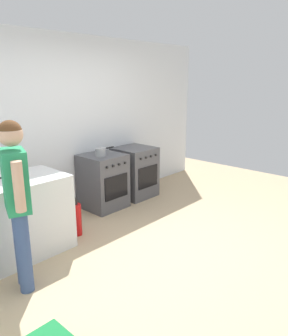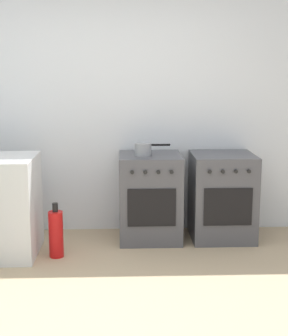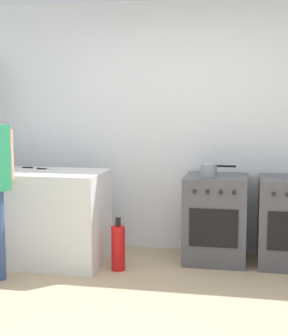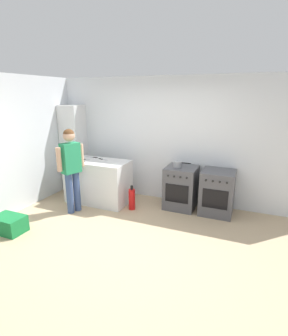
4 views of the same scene
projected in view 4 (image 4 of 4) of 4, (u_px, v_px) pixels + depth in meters
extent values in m
plane|color=tan|center=(132.00, 242.00, 4.12)|extent=(8.00, 8.00, 0.00)
cube|color=silver|center=(171.00, 140.00, 5.50)|extent=(6.00, 0.10, 2.60)
cube|color=silver|center=(19.00, 144.00, 5.09)|extent=(0.10, 3.10, 2.60)
cube|color=silver|center=(98.00, 181.00, 5.57)|extent=(1.30, 0.70, 0.90)
cube|color=#4C4C51|center=(181.00, 187.00, 5.28)|extent=(0.60, 0.60, 0.85)
cube|color=black|center=(177.00, 194.00, 5.01)|extent=(0.45, 0.01, 0.36)
cylinder|color=black|center=(173.00, 168.00, 5.11)|extent=(0.19, 0.19, 0.01)
cylinder|color=black|center=(187.00, 170.00, 5.00)|extent=(0.19, 0.19, 0.01)
cylinder|color=black|center=(177.00, 165.00, 5.32)|extent=(0.19, 0.19, 0.01)
cylinder|color=black|center=(190.00, 167.00, 5.22)|extent=(0.19, 0.19, 0.01)
cylinder|color=black|center=(168.00, 176.00, 4.98)|extent=(0.04, 0.02, 0.04)
cylinder|color=black|center=(174.00, 177.00, 4.93)|extent=(0.04, 0.02, 0.04)
cylinder|color=black|center=(180.00, 177.00, 4.89)|extent=(0.04, 0.02, 0.04)
cylinder|color=black|center=(187.00, 178.00, 4.84)|extent=(0.04, 0.02, 0.04)
cube|color=#4C4C51|center=(217.00, 192.00, 5.01)|extent=(0.61, 0.60, 0.85)
cube|color=black|center=(215.00, 199.00, 4.74)|extent=(0.46, 0.01, 0.36)
cylinder|color=black|center=(211.00, 172.00, 4.84)|extent=(0.19, 0.19, 0.01)
cylinder|color=black|center=(226.00, 174.00, 4.74)|extent=(0.19, 0.19, 0.01)
cylinder|color=black|center=(213.00, 169.00, 5.05)|extent=(0.19, 0.19, 0.01)
cylinder|color=black|center=(227.00, 170.00, 4.95)|extent=(0.19, 0.19, 0.01)
cylinder|color=black|center=(206.00, 180.00, 4.71)|extent=(0.04, 0.02, 0.04)
cylinder|color=black|center=(213.00, 181.00, 4.67)|extent=(0.04, 0.02, 0.04)
cylinder|color=black|center=(220.00, 182.00, 4.62)|extent=(0.04, 0.02, 0.04)
cylinder|color=black|center=(227.00, 183.00, 4.58)|extent=(0.04, 0.02, 0.04)
cylinder|color=gray|center=(178.00, 164.00, 5.12)|extent=(0.16, 0.16, 0.12)
cylinder|color=black|center=(186.00, 163.00, 5.05)|extent=(0.18, 0.02, 0.02)
cube|color=silver|center=(75.00, 161.00, 5.43)|extent=(0.22, 0.08, 0.01)
cube|color=black|center=(82.00, 161.00, 5.40)|extent=(0.11, 0.05, 0.01)
cube|color=silver|center=(105.00, 160.00, 5.51)|extent=(0.14, 0.07, 0.01)
cube|color=black|center=(101.00, 159.00, 5.58)|extent=(0.11, 0.05, 0.01)
cube|color=silver|center=(89.00, 157.00, 5.77)|extent=(0.20, 0.04, 0.01)
cube|color=black|center=(95.00, 157.00, 5.71)|extent=(0.11, 0.03, 0.01)
cube|color=silver|center=(88.00, 160.00, 5.53)|extent=(0.10, 0.04, 0.01)
cube|color=black|center=(83.00, 159.00, 5.56)|extent=(0.11, 0.04, 0.01)
cylinder|color=#384C7A|center=(70.00, 193.00, 5.03)|extent=(0.13, 0.13, 0.80)
cylinder|color=#384C7A|center=(77.00, 191.00, 5.14)|extent=(0.13, 0.13, 0.80)
cube|color=#268C59|center=(71.00, 158.00, 4.90)|extent=(0.30, 0.39, 0.57)
cylinder|color=tan|center=(59.00, 160.00, 4.72)|extent=(0.09, 0.09, 0.44)
cylinder|color=tan|center=(81.00, 155.00, 5.06)|extent=(0.09, 0.09, 0.44)
sphere|color=tan|center=(69.00, 136.00, 4.78)|extent=(0.22, 0.22, 0.22)
sphere|color=brown|center=(69.00, 135.00, 4.78)|extent=(0.21, 0.21, 0.21)
cylinder|color=red|center=(132.00, 199.00, 5.23)|extent=(0.13, 0.13, 0.42)
cylinder|color=black|center=(132.00, 188.00, 5.17)|extent=(0.05, 0.05, 0.08)
cube|color=#197238|center=(9.00, 224.00, 4.38)|extent=(0.52, 0.36, 0.28)
cube|color=silver|center=(74.00, 148.00, 6.20)|extent=(0.48, 0.44, 2.00)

